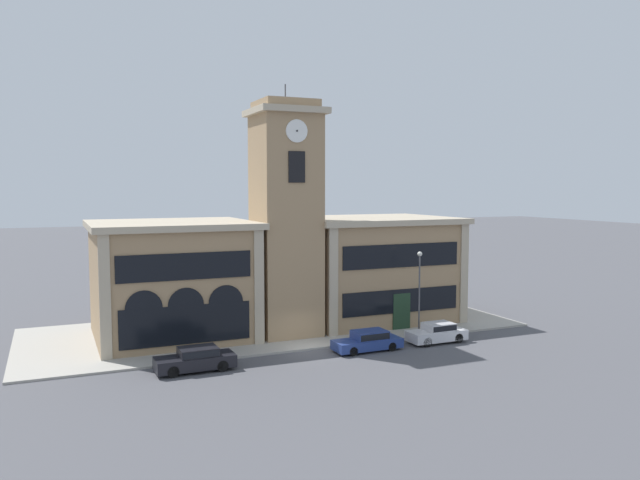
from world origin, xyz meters
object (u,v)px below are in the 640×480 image
(parked_car_near, at_px, (196,359))
(parked_car_far, at_px, (437,332))
(parked_car_mid, at_px, (368,340))
(street_lamp, at_px, (419,281))

(parked_car_near, height_order, parked_car_far, parked_car_near)
(parked_car_mid, distance_m, street_lamp, 6.84)
(parked_car_far, bearing_deg, parked_car_mid, -0.86)
(parked_car_near, xyz_separation_m, parked_car_far, (17.37, -0.00, -0.01))
(parked_car_far, xyz_separation_m, street_lamp, (-0.13, 2.22, 3.44))
(parked_car_near, bearing_deg, parked_car_far, 179.14)
(parked_car_far, bearing_deg, street_lamp, -87.60)
(parked_car_mid, xyz_separation_m, street_lamp, (5.46, 2.22, 3.47))
(street_lamp, bearing_deg, parked_car_mid, -157.91)
(parked_car_near, xyz_separation_m, parked_car_mid, (11.78, 0.00, -0.04))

